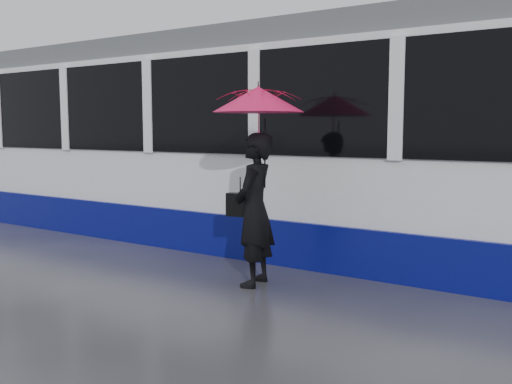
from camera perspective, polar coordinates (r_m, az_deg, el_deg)
The scene contains 6 objects.
ground at distance 7.28m, azimuth -7.96°, elevation -8.46°, with size 90.00×90.00×0.00m, color #2E2E33.
rails at distance 9.24m, azimuth 2.46°, elevation -5.17°, with size 34.00×1.51×0.02m.
tram at distance 8.65m, azimuth 7.21°, elevation 4.88°, with size 26.00×2.56×3.35m.
woman at distance 6.70m, azimuth -0.15°, elevation -1.79°, with size 0.66×0.43×1.81m, color black.
umbrella at distance 6.60m, azimuth 0.21°, elevation 7.46°, with size 1.27×1.27×1.22m.
handbag at distance 6.83m, azimuth -1.58°, elevation -1.26°, with size 0.35×0.21×0.46m.
Camera 1 is at (4.70, -5.23, 1.85)m, focal length 40.00 mm.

